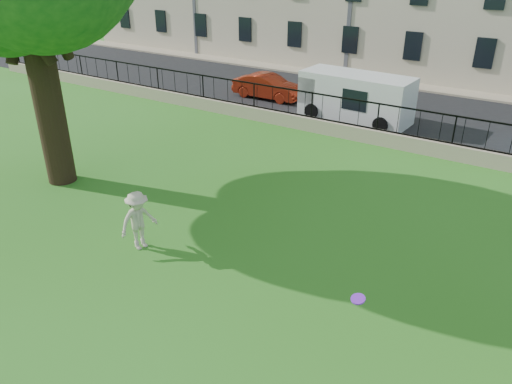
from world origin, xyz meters
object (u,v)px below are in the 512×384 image
Objects in this scene: frisbee at (358,299)px; white_van at (356,97)px; red_sedan at (268,87)px; man at (138,221)px.

frisbee is 0.05× the size of white_van.
red_sedan is at bearing 126.42° from frisbee.
white_van is (-6.00, 14.44, -0.55)m from frisbee.
red_sedan is at bearing 32.52° from man.
man is 15.23m from red_sedan.
frisbee reaches higher than red_sedan.
white_van reaches higher than red_sedan.
white_van reaches higher than man.
white_van is at bearing -99.42° from red_sedan.
red_sedan is (-11.31, 15.33, -0.98)m from frisbee.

